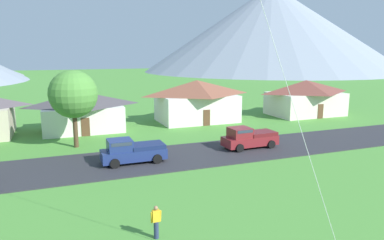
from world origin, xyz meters
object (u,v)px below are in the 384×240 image
tree_center (73,94)px  watcher_person (156,221)px  house_left_center (305,97)px  house_leftmost (197,100)px  pickup_truck_navy_east_side (132,151)px  house_rightmost (82,111)px  pickup_truck_maroon_west_side (249,137)px

tree_center → watcher_person: tree_center is taller
house_left_center → house_leftmost: bearing=176.1°
tree_center → pickup_truck_navy_east_side: (3.91, -6.97, -4.02)m
house_rightmost → watcher_person: size_ratio=5.62×
tree_center → pickup_truck_maroon_west_side: 16.88m
pickup_truck_navy_east_side → watcher_person: (-1.40, -12.31, -0.18)m
house_rightmost → watcher_person: 26.88m
house_leftmost → pickup_truck_maroon_west_side: 14.53m
watcher_person → house_leftmost: bearing=64.3°
house_left_center → house_rightmost: size_ratio=1.13×
house_left_center → house_rightmost: 30.86m
pickup_truck_navy_east_side → watcher_person: bearing=-96.5°
house_leftmost → house_left_center: 16.48m
pickup_truck_maroon_west_side → watcher_person: pickup_truck_maroon_west_side is taller
pickup_truck_maroon_west_side → watcher_person: size_ratio=3.14×
house_left_center → pickup_truck_maroon_west_side: house_left_center is taller
house_rightmost → pickup_truck_navy_east_side: house_rightmost is taller
pickup_truck_navy_east_side → pickup_truck_maroon_west_side: bearing=3.0°
house_leftmost → tree_center: bearing=-152.9°
house_left_center → tree_center: tree_center is taller
house_leftmost → tree_center: (-15.67, -8.03, 2.29)m
house_rightmost → pickup_truck_navy_east_side: 14.79m
house_rightmost → tree_center: (-1.26, -7.52, 2.75)m
house_left_center → watcher_person: size_ratio=6.37×
house_left_center → house_rightmost: (-30.85, 0.61, -0.27)m
house_rightmost → pickup_truck_maroon_west_side: size_ratio=1.79×
house_leftmost → watcher_person: house_leftmost is taller
house_rightmost → pickup_truck_maroon_west_side: house_rightmost is taller
house_rightmost → pickup_truck_maroon_west_side: bearing=-45.1°
tree_center → pickup_truck_maroon_west_side: size_ratio=1.40×
tree_center → watcher_person: (2.51, -19.29, -4.20)m
tree_center → watcher_person: size_ratio=4.39×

